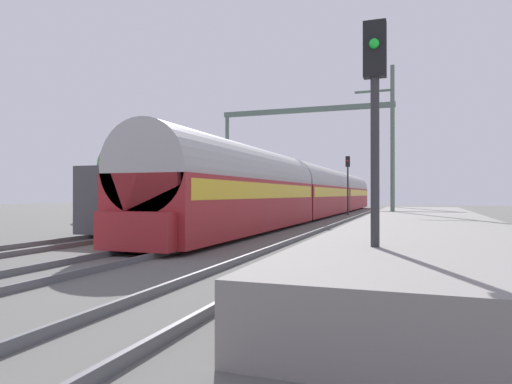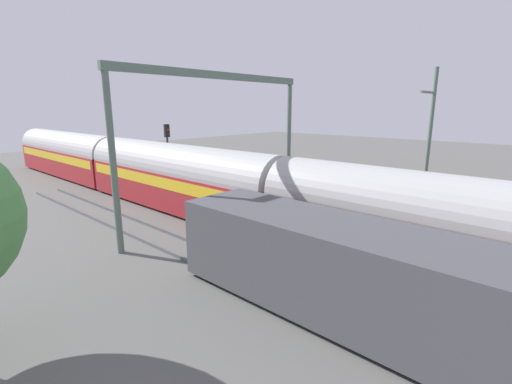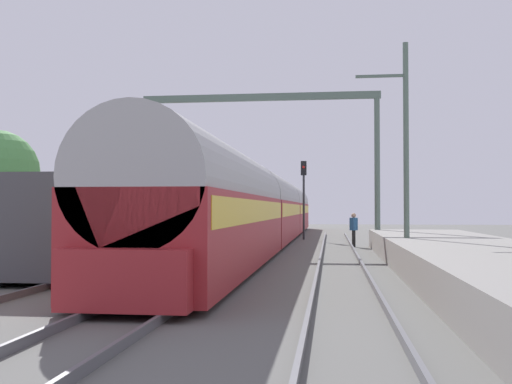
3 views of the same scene
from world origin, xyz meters
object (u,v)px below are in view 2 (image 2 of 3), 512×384
Objects in this scene: person_crossing at (271,188)px; freight_car at (373,281)px; railway_signal_far at (168,150)px; catenary_gantry at (220,117)px; passenger_train at (177,177)px.

freight_car is at bearing 176.65° from person_crossing.
railway_signal_far reaches higher than freight_car.
catenary_gantry is at bearing 69.27° from freight_car.
catenary_gantry reaches higher than freight_car.
freight_car is 13.96m from person_crossing.
railway_signal_far is at bearing 72.04° from freight_car.
catenary_gantry is at bearing -90.00° from passenger_train.
freight_car is 2.62× the size of railway_signal_far.
person_crossing is at bearing 51.41° from freight_car.
person_crossing is 0.35× the size of railway_signal_far.
catenary_gantry reaches higher than passenger_train.
catenary_gantry reaches higher than railway_signal_far.
catenary_gantry is (-1.92, -7.65, 2.42)m from railway_signal_far.
freight_car is (-3.93, -14.44, -0.50)m from passenger_train.
freight_car reaches higher than person_crossing.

